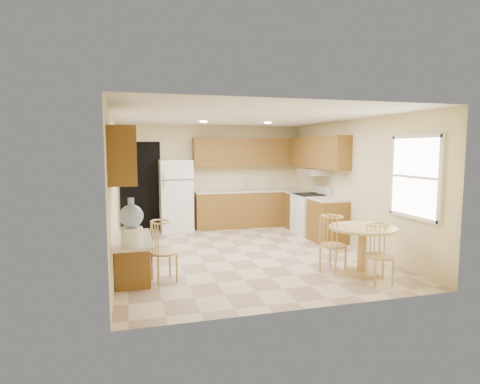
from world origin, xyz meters
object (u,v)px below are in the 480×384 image
object	(u,v)px
stove	(310,214)
dining_table	(362,243)
chair_table_b	(383,250)
chair_desk	(164,246)
chair_table_a	(336,239)
refrigerator	(176,195)
water_crock	(132,224)

from	to	relation	value
stove	dining_table	world-z (taller)	stove
chair_table_b	chair_desk	xyz separation A→B (m)	(-2.95, 0.97, 0.02)
stove	chair_table_a	bearing A→B (deg)	-107.67
refrigerator	water_crock	world-z (taller)	refrigerator
refrigerator	stove	distance (m)	3.14
chair_table_a	water_crock	bearing A→B (deg)	-108.75
refrigerator	chair_table_b	distance (m)	5.25
chair_table_b	stove	bearing A→B (deg)	-92.69
dining_table	stove	bearing A→B (deg)	79.84
refrigerator	chair_desk	world-z (taller)	refrigerator
stove	chair_table_a	size ratio (longest dim) A/B	1.22
chair_table_b	chair_desk	bearing A→B (deg)	-12.33
dining_table	chair_table_a	bearing A→B (deg)	155.14
dining_table	water_crock	bearing A→B (deg)	-173.78
refrigerator	chair_table_b	size ratio (longest dim) A/B	1.96
chair_table_b	chair_table_a	bearing A→B (deg)	-57.05
stove	chair_table_b	xyz separation A→B (m)	(-0.52, -3.46, 0.05)
dining_table	chair_table_a	distance (m)	0.40
water_crock	chair_desk	bearing A→B (deg)	61.00
stove	chair_table_a	xyz separation A→B (m)	(-0.88, -2.76, 0.07)
stove	dining_table	bearing A→B (deg)	-100.16
chair_table_b	water_crock	bearing A→B (deg)	3.21
dining_table	chair_desk	xyz separation A→B (m)	(-2.95, 0.44, 0.05)
water_crock	stove	bearing A→B (deg)	40.06
chair_table_b	water_crock	size ratio (longest dim) A/B	1.47
chair_table_a	water_crock	size ratio (longest dim) A/B	1.54
refrigerator	chair_table_a	size ratio (longest dim) A/B	1.88
chair_table_a	water_crock	world-z (taller)	water_crock
refrigerator	water_crock	size ratio (longest dim) A/B	2.89
stove	chair_table_b	bearing A→B (deg)	-98.62
dining_table	chair_table_b	distance (m)	0.53
water_crock	chair_table_b	bearing A→B (deg)	-2.72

